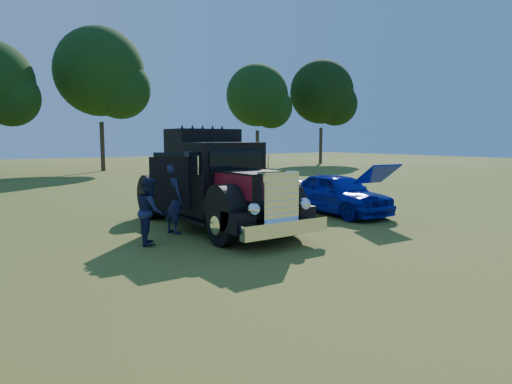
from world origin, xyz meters
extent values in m
plane|color=#375C1B|center=(0.00, 0.00, 0.00)|extent=(120.00, 120.00, 0.00)
cylinder|color=#2D2116|center=(20.00, 30.00, 1.80)|extent=(0.36, 0.36, 3.60)
sphere|color=black|center=(20.00, 30.00, 7.20)|extent=(6.40, 6.40, 6.40)
sphere|color=black|center=(21.20, 29.20, 6.00)|extent=(4.40, 4.40, 4.40)
cylinder|color=#2D2116|center=(28.00, 29.00, 1.98)|extent=(0.36, 0.36, 3.96)
sphere|color=black|center=(28.00, 29.00, 7.92)|extent=(7.04, 7.04, 7.04)
sphere|color=black|center=(29.32, 28.12, 6.60)|extent=(4.84, 4.84, 4.84)
sphere|color=black|center=(-2.86, 28.74, 5.70)|extent=(4.18, 4.18, 4.18)
cylinder|color=#2D2116|center=(4.00, 30.00, 2.07)|extent=(0.36, 0.36, 4.14)
sphere|color=black|center=(4.00, 30.00, 8.28)|extent=(7.36, 7.36, 7.36)
sphere|color=black|center=(5.38, 29.08, 6.90)|extent=(5.06, 5.06, 5.06)
cylinder|color=black|center=(-1.58, 0.37, 0.55)|extent=(0.32, 1.10, 1.10)
cylinder|color=black|center=(0.52, 0.37, 0.55)|extent=(0.32, 1.10, 1.10)
cylinder|color=black|center=(-1.58, 5.17, 0.55)|extent=(0.32, 1.10, 1.10)
cylinder|color=black|center=(0.52, 5.17, 0.55)|extent=(0.32, 1.10, 1.10)
cylinder|color=black|center=(-1.25, 5.17, 0.55)|extent=(0.32, 1.10, 1.10)
cylinder|color=black|center=(0.19, 5.17, 0.55)|extent=(0.32, 1.10, 1.10)
cube|color=black|center=(-0.53, 2.97, 0.62)|extent=(1.60, 6.40, 0.28)
cube|color=white|center=(-0.53, -0.88, 0.55)|extent=(2.50, 0.22, 0.36)
cube|color=white|center=(-0.53, -0.58, 1.25)|extent=(1.05, 0.30, 1.30)
cube|color=black|center=(-0.53, 0.47, 1.30)|extent=(1.35, 1.80, 1.10)
cube|color=maroon|center=(-1.22, 0.47, 1.50)|extent=(0.02, 1.80, 0.60)
cube|color=maroon|center=(0.16, 0.47, 1.50)|extent=(0.02, 1.80, 0.60)
cylinder|color=black|center=(-1.48, 0.37, 0.95)|extent=(0.55, 1.24, 1.24)
cylinder|color=black|center=(0.42, 0.37, 0.95)|extent=(0.55, 1.24, 1.24)
sphere|color=white|center=(-1.31, -0.65, 1.05)|extent=(0.32, 0.32, 0.32)
sphere|color=white|center=(0.25, -0.65, 1.05)|extent=(0.32, 0.32, 0.32)
cube|color=black|center=(-0.53, 2.02, 1.55)|extent=(2.05, 1.30, 2.10)
cube|color=black|center=(-0.53, 1.35, 2.05)|extent=(1.70, 0.05, 0.65)
cube|color=black|center=(-0.53, 3.32, 1.75)|extent=(2.05, 1.30, 2.50)
cube|color=black|center=(-0.53, 4.97, 0.95)|extent=(2.00, 2.00, 0.35)
cube|color=black|center=(-2.06, 2.43, 1.45)|extent=(1.02, 0.52, 1.50)
cube|color=maroon|center=(-2.08, 2.48, 1.30)|extent=(0.78, 0.38, 0.75)
imported|color=#070AA9|center=(4.39, 2.33, 0.74)|extent=(1.98, 4.44, 1.48)
cube|color=#070AA9|center=(4.48, 0.63, 1.55)|extent=(1.35, 1.00, 0.67)
imported|color=#1D1E45|center=(-1.93, 2.53, 1.01)|extent=(0.63, 0.82, 2.01)
imported|color=#20254B|center=(-2.96, 1.64, 0.86)|extent=(0.89, 1.01, 1.72)
camera|label=1|loc=(-7.26, -9.40, 2.69)|focal=32.00mm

